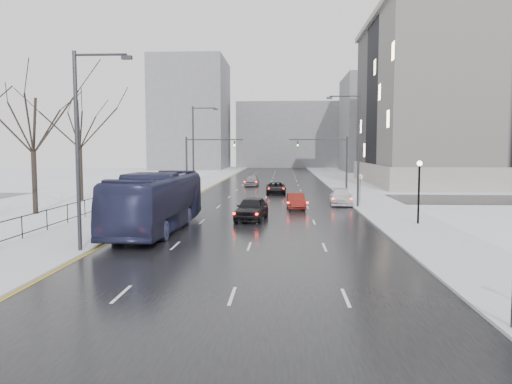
% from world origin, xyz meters
% --- Properties ---
extents(road, '(16.00, 150.00, 0.04)m').
position_xyz_m(road, '(0.00, 60.00, 0.02)').
color(road, black).
rests_on(road, ground).
extents(cross_road, '(130.00, 10.00, 0.04)m').
position_xyz_m(cross_road, '(0.00, 48.00, 0.02)').
color(cross_road, black).
rests_on(cross_road, ground).
extents(sidewalk_left, '(5.00, 150.00, 0.16)m').
position_xyz_m(sidewalk_left, '(-10.50, 60.00, 0.08)').
color(sidewalk_left, silver).
rests_on(sidewalk_left, ground).
extents(sidewalk_right, '(5.00, 150.00, 0.16)m').
position_xyz_m(sidewalk_right, '(10.50, 60.00, 0.08)').
color(sidewalk_right, silver).
rests_on(sidewalk_right, ground).
extents(park_strip, '(14.00, 150.00, 0.12)m').
position_xyz_m(park_strip, '(-20.00, 60.00, 0.06)').
color(park_strip, white).
rests_on(park_strip, ground).
extents(tree_park_d, '(8.75, 8.75, 12.50)m').
position_xyz_m(tree_park_d, '(-17.80, 34.00, 0.00)').
color(tree_park_d, black).
rests_on(tree_park_d, ground).
extents(tree_park_e, '(9.45, 9.45, 13.50)m').
position_xyz_m(tree_park_e, '(-18.20, 44.00, 0.00)').
color(tree_park_e, black).
rests_on(tree_park_e, ground).
extents(iron_fence, '(0.06, 70.00, 1.30)m').
position_xyz_m(iron_fence, '(-13.00, 30.00, 0.91)').
color(iron_fence, black).
rests_on(iron_fence, sidewalk_left).
extents(streetlight_r_mid, '(2.95, 0.25, 10.00)m').
position_xyz_m(streetlight_r_mid, '(8.17, 40.00, 5.62)').
color(streetlight_r_mid, '#2D2D33').
rests_on(streetlight_r_mid, ground).
extents(streetlight_l_near, '(2.95, 0.25, 10.00)m').
position_xyz_m(streetlight_l_near, '(-8.17, 20.00, 5.62)').
color(streetlight_l_near, '#2D2D33').
rests_on(streetlight_l_near, ground).
extents(streetlight_l_far, '(2.95, 0.25, 10.00)m').
position_xyz_m(streetlight_l_far, '(-8.17, 52.00, 5.62)').
color(streetlight_l_far, '#2D2D33').
rests_on(streetlight_l_far, ground).
extents(lamppost_r_mid, '(0.36, 0.36, 4.28)m').
position_xyz_m(lamppost_r_mid, '(11.00, 30.00, 2.94)').
color(lamppost_r_mid, black).
rests_on(lamppost_r_mid, sidewalk_right).
extents(mast_signal_right, '(6.10, 0.33, 6.50)m').
position_xyz_m(mast_signal_right, '(7.33, 48.00, 4.11)').
color(mast_signal_right, '#2D2D33').
rests_on(mast_signal_right, ground).
extents(mast_signal_left, '(6.10, 0.33, 6.50)m').
position_xyz_m(mast_signal_left, '(-7.33, 48.00, 4.11)').
color(mast_signal_left, '#2D2D33').
rests_on(mast_signal_left, ground).
extents(no_uturn_sign, '(0.60, 0.06, 2.70)m').
position_xyz_m(no_uturn_sign, '(9.20, 44.00, 2.30)').
color(no_uturn_sign, '#2D2D33').
rests_on(no_uturn_sign, sidewalk_right).
extents(civic_building, '(41.00, 31.00, 24.80)m').
position_xyz_m(civic_building, '(35.00, 72.00, 11.21)').
color(civic_building, gray).
rests_on(civic_building, ground).
extents(bldg_far_right, '(24.00, 20.00, 22.00)m').
position_xyz_m(bldg_far_right, '(28.00, 115.00, 11.00)').
color(bldg_far_right, slate).
rests_on(bldg_far_right, ground).
extents(bldg_far_left, '(18.00, 22.00, 28.00)m').
position_xyz_m(bldg_far_left, '(-22.00, 125.00, 14.00)').
color(bldg_far_left, slate).
rests_on(bldg_far_left, ground).
extents(bldg_far_center, '(30.00, 18.00, 18.00)m').
position_xyz_m(bldg_far_center, '(4.00, 140.00, 9.00)').
color(bldg_far_center, slate).
rests_on(bldg_far_center, ground).
extents(bus, '(3.48, 13.43, 3.72)m').
position_xyz_m(bus, '(-6.22, 26.93, 1.90)').
color(bus, '#252849').
rests_on(bus, road).
extents(sedan_center_near, '(2.59, 5.18, 1.69)m').
position_xyz_m(sedan_center_near, '(-0.50, 31.99, 0.89)').
color(sedan_center_near, black).
rests_on(sedan_center_near, road).
extents(sedan_right_near, '(1.65, 4.14, 1.34)m').
position_xyz_m(sedan_right_near, '(2.91, 38.79, 0.71)').
color(sedan_right_near, maroon).
rests_on(sedan_right_near, road).
extents(sedan_right_cross, '(2.37, 4.89, 1.34)m').
position_xyz_m(sedan_right_cross, '(0.96, 53.23, 0.71)').
color(sedan_right_cross, black).
rests_on(sedan_right_cross, road).
extents(sedan_right_far, '(2.32, 5.08, 1.44)m').
position_xyz_m(sedan_right_far, '(7.20, 42.39, 0.76)').
color(sedan_right_far, white).
rests_on(sedan_right_far, road).
extents(sedan_center_far, '(1.95, 4.54, 1.53)m').
position_xyz_m(sedan_center_far, '(-2.53, 64.99, 0.80)').
color(sedan_center_far, gray).
rests_on(sedan_center_far, road).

